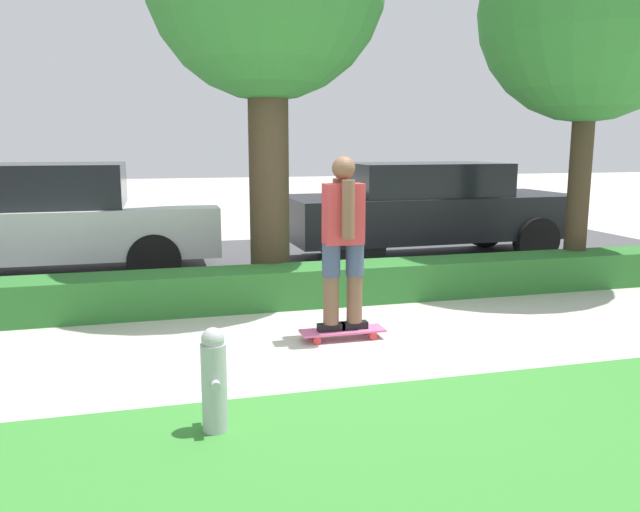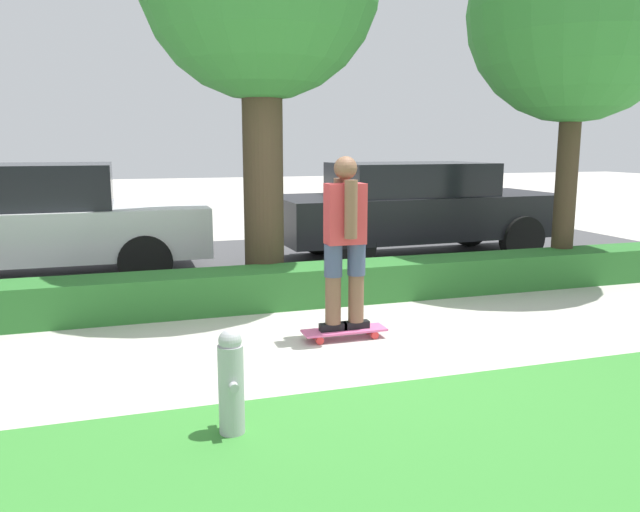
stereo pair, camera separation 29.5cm
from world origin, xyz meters
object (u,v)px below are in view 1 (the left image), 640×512
Objects in this scene: skater_person at (343,239)px; tree_far at (592,11)px; fire_hydrant at (214,380)px; skateboard at (343,331)px; parked_car_front at (43,219)px; parked_car_middle at (428,208)px.

tree_far is at bearing 23.59° from skater_person.
fire_hydrant is (-5.12, -3.30, -3.15)m from tree_far.
skateboard is 0.49× the size of skater_person.
skateboard is 5.34m from tree_far.
fire_hydrant is at bearing -71.21° from parked_car_front.
tree_far is at bearing -16.81° from parked_car_front.
parked_car_middle is 6.76× the size of fire_hydrant.
skateboard is at bearing 45.00° from skater_person.
parked_car_front is at bearing 108.74° from fire_hydrant.
parked_car_front is at bearing 178.57° from parked_car_middle.
parked_car_middle is (2.59, 3.78, -0.14)m from skater_person.
tree_far is 7.74m from parked_car_front.
parked_car_middle reaches higher than skateboard.
tree_far reaches higher than parked_car_middle.
tree_far is at bearing 23.59° from skateboard.
skateboard is 0.17× the size of parked_car_middle.
skater_person reaches higher than parked_car_middle.
skateboard is at bearing -126.15° from parked_car_middle.
tree_far is 1.07× the size of parked_car_front.
fire_hydrant is (-1.36, -1.66, -0.62)m from skater_person.
fire_hydrant is at bearing -129.40° from skater_person.
skater_person is 0.35× the size of parked_car_middle.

